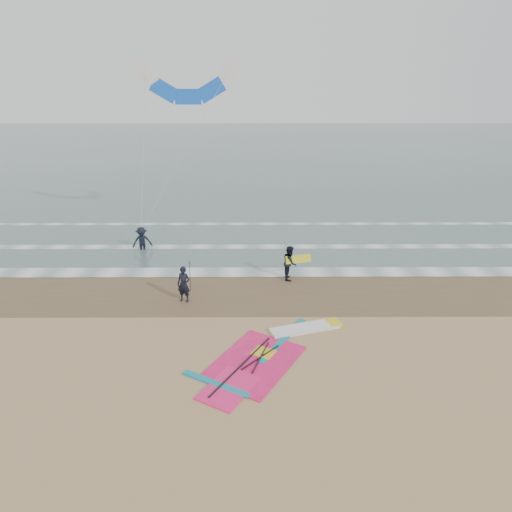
{
  "coord_description": "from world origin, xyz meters",
  "views": [
    {
      "loc": [
        -1.0,
        -13.49,
        9.53
      ],
      "look_at": [
        -0.91,
        5.0,
        2.2
      ],
      "focal_mm": 32.0,
      "sensor_mm": 36.0,
      "label": 1
    }
  ],
  "objects_px": {
    "surf_kite": "(187,85)",
    "person_walking": "(290,263)",
    "person_standing": "(184,284)",
    "person_wading": "(142,236)",
    "windsurf_rig": "(270,353)"
  },
  "relations": [
    {
      "from": "surf_kite",
      "to": "person_walking",
      "type": "bearing_deg",
      "value": -49.89
    },
    {
      "from": "person_standing",
      "to": "person_walking",
      "type": "bearing_deg",
      "value": 44.13
    },
    {
      "from": "windsurf_rig",
      "to": "person_standing",
      "type": "height_order",
      "value": "person_standing"
    },
    {
      "from": "person_wading",
      "to": "windsurf_rig",
      "type": "bearing_deg",
      "value": -74.43
    },
    {
      "from": "person_standing",
      "to": "surf_kite",
      "type": "distance_m",
      "value": 12.25
    },
    {
      "from": "person_standing",
      "to": "person_walking",
      "type": "xyz_separation_m",
      "value": [
        4.94,
        2.46,
        0.03
      ]
    },
    {
      "from": "person_wading",
      "to": "surf_kite",
      "type": "relative_size",
      "value": 0.19
    },
    {
      "from": "person_wading",
      "to": "person_standing",
      "type": "bearing_deg",
      "value": -80.66
    },
    {
      "from": "person_standing",
      "to": "surf_kite",
      "type": "height_order",
      "value": "surf_kite"
    },
    {
      "from": "person_standing",
      "to": "person_walking",
      "type": "height_order",
      "value": "person_walking"
    },
    {
      "from": "windsurf_rig",
      "to": "person_standing",
      "type": "relative_size",
      "value": 3.61
    },
    {
      "from": "person_standing",
      "to": "surf_kite",
      "type": "relative_size",
      "value": 0.18
    },
    {
      "from": "person_standing",
      "to": "person_walking",
      "type": "distance_m",
      "value": 5.52
    },
    {
      "from": "person_walking",
      "to": "surf_kite",
      "type": "distance_m",
      "value": 11.9
    },
    {
      "from": "windsurf_rig",
      "to": "person_wading",
      "type": "height_order",
      "value": "person_wading"
    }
  ]
}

